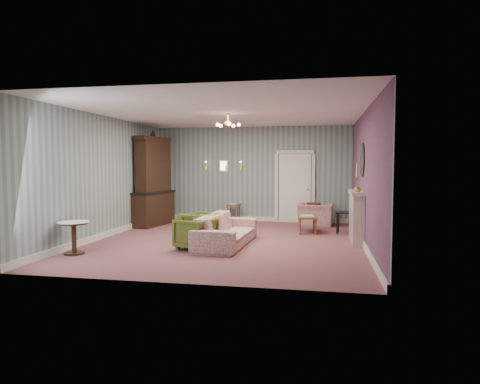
% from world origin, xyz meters
% --- Properties ---
extents(floor, '(7.00, 7.00, 0.00)m').
position_xyz_m(floor, '(0.00, 0.00, 0.00)').
color(floor, '#824B4F').
rests_on(floor, ground).
extents(ceiling, '(7.00, 7.00, 0.00)m').
position_xyz_m(ceiling, '(0.00, 0.00, 2.90)').
color(ceiling, white).
rests_on(ceiling, ground).
extents(wall_back, '(6.00, 0.00, 6.00)m').
position_xyz_m(wall_back, '(0.00, 3.50, 1.45)').
color(wall_back, slate).
rests_on(wall_back, ground).
extents(wall_front, '(6.00, 0.00, 6.00)m').
position_xyz_m(wall_front, '(0.00, -3.50, 1.45)').
color(wall_front, slate).
rests_on(wall_front, ground).
extents(wall_left, '(0.00, 7.00, 7.00)m').
position_xyz_m(wall_left, '(-3.00, 0.00, 1.45)').
color(wall_left, slate).
rests_on(wall_left, ground).
extents(wall_right, '(0.00, 7.00, 7.00)m').
position_xyz_m(wall_right, '(3.00, 0.00, 1.45)').
color(wall_right, slate).
rests_on(wall_right, ground).
extents(wall_right_floral, '(0.00, 7.00, 7.00)m').
position_xyz_m(wall_right_floral, '(2.98, 0.00, 1.45)').
color(wall_right_floral, '#A55270').
rests_on(wall_right_floral, ground).
extents(door, '(1.12, 0.12, 2.16)m').
position_xyz_m(door, '(1.30, 3.46, 1.08)').
color(door, white).
rests_on(door, floor).
extents(olive_chair_a, '(0.86, 0.89, 0.71)m').
position_xyz_m(olive_chair_a, '(-0.46, -1.03, 0.36)').
color(olive_chair_a, '#4F5E21').
rests_on(olive_chair_a, floor).
extents(olive_chair_b, '(0.83, 0.87, 0.75)m').
position_xyz_m(olive_chair_b, '(-0.53, -0.29, 0.37)').
color(olive_chair_b, '#4F5E21').
rests_on(olive_chair_b, floor).
extents(olive_chair_c, '(0.80, 0.82, 0.66)m').
position_xyz_m(olive_chair_c, '(-0.86, 0.02, 0.33)').
color(olive_chair_c, '#4F5E21').
rests_on(olive_chair_c, floor).
extents(sofa_chintz, '(0.79, 2.32, 0.90)m').
position_xyz_m(sofa_chintz, '(0.07, -0.48, 0.45)').
color(sofa_chintz, '#923B46').
rests_on(sofa_chintz, floor).
extents(wingback_chair, '(1.02, 0.71, 0.85)m').
position_xyz_m(wingback_chair, '(1.93, 2.87, 0.43)').
color(wingback_chair, '#923B46').
rests_on(wingback_chair, floor).
extents(dresser, '(0.81, 1.68, 2.68)m').
position_xyz_m(dresser, '(-2.65, 2.06, 1.34)').
color(dresser, black).
rests_on(dresser, floor).
extents(fireplace, '(0.30, 1.40, 1.16)m').
position_xyz_m(fireplace, '(2.86, 0.40, 0.58)').
color(fireplace, beige).
rests_on(fireplace, floor).
extents(mantel_vase, '(0.15, 0.15, 0.15)m').
position_xyz_m(mantel_vase, '(2.84, 0.00, 1.23)').
color(mantel_vase, gold).
rests_on(mantel_vase, fireplace).
extents(oval_mirror, '(0.04, 0.76, 0.84)m').
position_xyz_m(oval_mirror, '(2.96, 0.40, 1.85)').
color(oval_mirror, white).
rests_on(oval_mirror, wall_right).
extents(framed_print, '(0.04, 0.34, 0.42)m').
position_xyz_m(framed_print, '(2.97, 1.75, 1.60)').
color(framed_print, gold).
rests_on(framed_print, wall_right).
extents(coffee_table, '(0.54, 0.90, 0.44)m').
position_xyz_m(coffee_table, '(1.74, 1.54, 0.22)').
color(coffee_table, brown).
rests_on(coffee_table, floor).
extents(side_table_black, '(0.43, 0.43, 0.56)m').
position_xyz_m(side_table_black, '(2.65, 1.53, 0.28)').
color(side_table_black, black).
rests_on(side_table_black, floor).
extents(pedestal_table, '(0.66, 0.66, 0.64)m').
position_xyz_m(pedestal_table, '(-2.65, -1.93, 0.32)').
color(pedestal_table, black).
rests_on(pedestal_table, floor).
extents(nesting_table, '(0.38, 0.47, 0.59)m').
position_xyz_m(nesting_table, '(-0.51, 3.09, 0.30)').
color(nesting_table, brown).
rests_on(nesting_table, floor).
extents(gilt_mirror_back, '(0.28, 0.06, 0.36)m').
position_xyz_m(gilt_mirror_back, '(-0.90, 3.46, 1.70)').
color(gilt_mirror_back, gold).
rests_on(gilt_mirror_back, wall_back).
extents(sconce_left, '(0.16, 0.12, 0.30)m').
position_xyz_m(sconce_left, '(-1.45, 3.44, 1.70)').
color(sconce_left, gold).
rests_on(sconce_left, wall_back).
extents(sconce_right, '(0.16, 0.12, 0.30)m').
position_xyz_m(sconce_right, '(-0.35, 3.44, 1.70)').
color(sconce_right, gold).
rests_on(sconce_right, wall_back).
extents(chandelier, '(0.56, 0.56, 0.36)m').
position_xyz_m(chandelier, '(0.00, 0.00, 2.63)').
color(chandelier, gold).
rests_on(chandelier, ceiling).
extents(burgundy_cushion, '(0.41, 0.28, 0.39)m').
position_xyz_m(burgundy_cushion, '(1.88, 2.72, 0.48)').
color(burgundy_cushion, maroon).
rests_on(burgundy_cushion, wingback_chair).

